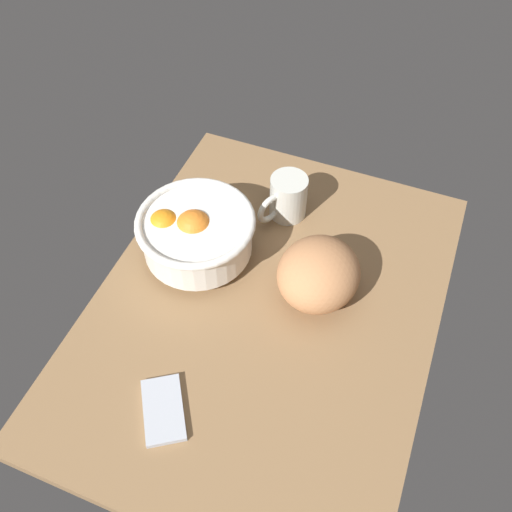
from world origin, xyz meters
TOP-DOWN VIEW (x-y plane):
  - ground_plane at (0.00, 0.00)cm, footprint 81.13×60.82cm
  - fruit_bowl at (6.82, 16.85)cm, footprint 22.38×22.38cm
  - bread_loaf at (6.51, -7.67)cm, footprint 18.03×16.98cm
  - napkin_folded at (-24.62, 7.98)cm, footprint 12.81×11.38cm
  - mug at (23.12, 4.20)cm, footprint 11.37×7.99cm

SIDE VIEW (x-z plane):
  - ground_plane at x=0.00cm, z-range -3.00..0.00cm
  - napkin_folded at x=-24.62cm, z-range 0.00..1.04cm
  - mug at x=23.12cm, z-range 0.00..9.41cm
  - bread_loaf at x=6.51cm, z-range 0.00..11.46cm
  - fruit_bowl at x=6.82cm, z-range 0.81..11.74cm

